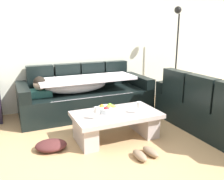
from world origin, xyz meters
TOP-DOWN VIEW (x-y plane):
  - ground_plane at (0.00, 0.00)m, footprint 14.00×14.00m
  - back_wall at (0.00, 2.15)m, footprint 9.00×0.10m
  - couch_along_wall at (0.21, 1.62)m, footprint 2.35×0.92m
  - couch_near_window at (1.79, 0.04)m, footprint 0.92×2.00m
  - coffee_table at (0.29, 0.42)m, footprint 1.20×0.68m
  - fruit_bowl at (0.20, 0.51)m, footprint 0.28×0.28m
  - wine_glass_near_left at (-0.04, 0.30)m, footprint 0.07×0.07m
  - wine_glass_near_right at (0.57, 0.27)m, footprint 0.07×0.07m
  - open_magazine at (0.60, 0.46)m, footprint 0.34×0.30m
  - floor_lamp at (2.23, 1.61)m, footprint 0.33×0.31m
  - pair_of_shoes at (0.39, -0.21)m, footprint 0.31×0.30m
  - crumpled_garment at (-0.62, 0.45)m, footprint 0.46×0.40m

SIDE VIEW (x-z plane):
  - ground_plane at x=0.00m, z-range 0.00..0.00m
  - pair_of_shoes at x=0.39m, z-range 0.00..0.09m
  - crumpled_garment at x=-0.62m, z-range 0.00..0.12m
  - coffee_table at x=0.29m, z-range 0.05..0.43m
  - couch_along_wall at x=0.21m, z-range -0.11..0.77m
  - couch_near_window at x=1.79m, z-range -0.10..0.78m
  - open_magazine at x=0.60m, z-range 0.38..0.39m
  - fruit_bowl at x=0.20m, z-range 0.37..0.47m
  - wine_glass_near_left at x=-0.04m, z-range 0.41..0.58m
  - wine_glass_near_right at x=0.57m, z-range 0.41..0.58m
  - floor_lamp at x=2.23m, z-range 0.14..2.09m
  - back_wall at x=0.00m, z-range 0.00..2.70m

